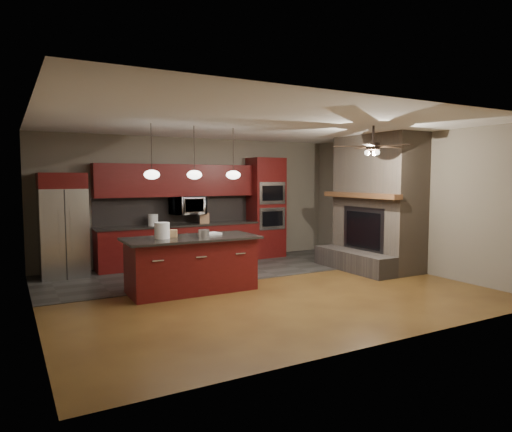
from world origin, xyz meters
TOP-DOWN VIEW (x-y plane):
  - ground at (0.00, 0.00)m, footprint 7.00×7.00m
  - ceiling at (0.00, 0.00)m, footprint 7.00×6.00m
  - back_wall at (0.00, 3.00)m, footprint 7.00×0.02m
  - right_wall at (3.50, 0.00)m, footprint 0.02×6.00m
  - left_wall at (-3.50, 0.00)m, footprint 0.02×6.00m
  - slate_tile_patch at (0.00, 1.80)m, footprint 7.00×2.40m
  - fireplace_column at (3.04, 0.40)m, footprint 1.30×2.10m
  - back_cabinetry at (-0.48, 2.74)m, footprint 3.59×0.64m
  - oven_tower at (1.70, 2.69)m, footprint 0.80×0.63m
  - microwave at (-0.27, 2.75)m, footprint 0.73×0.41m
  - refrigerator at (-2.84, 2.62)m, footprint 0.85×0.75m
  - kitchen_island at (-1.09, 0.39)m, footprint 2.23×1.04m
  - white_bucket at (-1.58, 0.42)m, footprint 0.30×0.30m
  - paint_can at (-0.90, 0.29)m, footprint 0.19×0.19m
  - paint_tray at (-0.70, 0.51)m, footprint 0.39×0.31m
  - cardboard_box at (-1.39, 0.54)m, footprint 0.23×0.20m
  - counter_bucket at (-1.06, 2.70)m, footprint 0.26×0.26m
  - counter_box at (0.09, 2.65)m, footprint 0.24×0.21m
  - pendant_left at (-1.65, 0.70)m, footprint 0.26×0.26m
  - pendant_center at (-0.90, 0.70)m, footprint 0.26×0.26m
  - pendant_right at (-0.15, 0.70)m, footprint 0.26×0.26m
  - ceiling_fan at (1.80, -0.80)m, footprint 1.27×1.33m

SIDE VIEW (x-z plane):
  - ground at x=0.00m, z-range 0.00..0.00m
  - slate_tile_patch at x=0.00m, z-range 0.00..0.01m
  - kitchen_island at x=-1.09m, z-range 0.00..0.92m
  - back_cabinetry at x=-0.48m, z-range -0.21..1.99m
  - paint_tray at x=-0.70m, z-range 0.92..0.95m
  - cardboard_box at x=-1.39m, z-range 0.92..1.04m
  - paint_can at x=-0.90m, z-range 0.92..1.04m
  - refrigerator at x=-2.84m, z-range 0.00..2.00m
  - counter_box at x=0.09m, z-range 0.90..1.13m
  - counter_bucket at x=-1.06m, z-range 0.90..1.14m
  - white_bucket at x=-1.58m, z-range 0.92..1.18m
  - oven_tower at x=1.70m, z-range 0.00..2.38m
  - fireplace_column at x=3.04m, z-range -0.10..2.70m
  - microwave at x=-0.27m, z-range 1.05..1.55m
  - back_wall at x=0.00m, z-range 0.00..2.80m
  - right_wall at x=3.50m, z-range 0.00..2.80m
  - left_wall at x=-3.50m, z-range 0.00..2.80m
  - pendant_left at x=-1.65m, z-range 1.51..2.42m
  - pendant_center at x=-0.90m, z-range 1.51..2.42m
  - pendant_right at x=-0.15m, z-range 1.51..2.42m
  - ceiling_fan at x=1.80m, z-range 2.25..2.66m
  - ceiling at x=0.00m, z-range 2.79..2.81m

